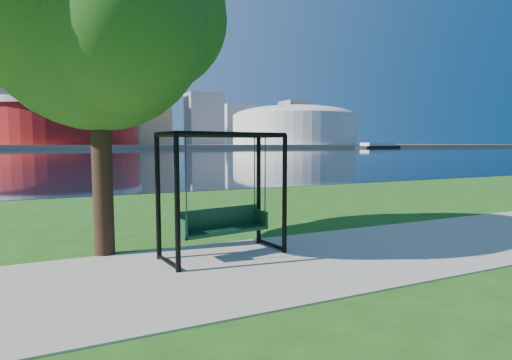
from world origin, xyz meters
TOP-DOWN VIEW (x-y plane):
  - ground at (0.00, 0.00)m, footprint 900.00×900.00m
  - path at (0.00, -0.50)m, footprint 120.00×4.00m
  - river at (0.00, 102.00)m, footprint 900.00×180.00m
  - far_bank at (0.00, 306.00)m, footprint 900.00×228.00m
  - stadium at (-10.00, 235.00)m, footprint 83.00×83.00m
  - arena at (135.00, 235.00)m, footprint 84.00×84.00m
  - skyline at (-4.27, 319.39)m, footprint 392.00×66.00m
  - swing at (-0.60, 0.47)m, footprint 2.70×1.50m
  - park_tree at (-2.93, 1.66)m, footprint 5.85×5.29m
  - barge at (162.33, 180.77)m, footprint 32.34×13.99m

SIDE VIEW (x-z plane):
  - ground at x=0.00m, z-range 0.00..0.00m
  - river at x=0.00m, z-range 0.00..0.02m
  - path at x=0.00m, z-range 0.00..0.03m
  - far_bank at x=0.00m, z-range 0.00..2.00m
  - swing at x=-0.60m, z-range -0.04..2.57m
  - barge at x=162.33m, z-range -0.15..2.99m
  - park_tree at x=-2.93m, z-range 1.41..8.68m
  - stadium at x=-10.00m, z-range -1.77..30.23m
  - arena at x=135.00m, z-range 2.59..29.15m
  - skyline at x=-4.27m, z-range -12.36..84.14m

